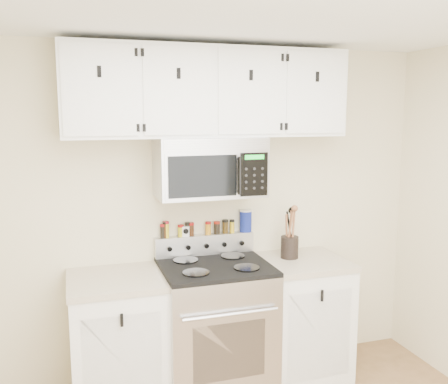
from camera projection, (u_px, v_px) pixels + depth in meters
name	position (u px, v px, depth m)	size (l,w,h in m)	color
back_wall	(203.00, 214.00, 3.77)	(3.50, 0.01, 2.50)	beige
range	(215.00, 326.00, 3.59)	(0.76, 0.65, 1.10)	#B7B7BA
base_cabinet_left	(118.00, 341.00, 3.41)	(0.64, 0.62, 0.92)	white
base_cabinet_right	(301.00, 317.00, 3.82)	(0.64, 0.62, 0.92)	white
microwave	(210.00, 167.00, 3.53)	(0.76, 0.44, 0.42)	#9E9EA3
upper_cabinets	(209.00, 92.00, 3.48)	(2.00, 0.35, 0.62)	white
utensil_crock	(290.00, 245.00, 3.77)	(0.13, 0.13, 0.39)	black
kitchen_timer	(185.00, 231.00, 3.71)	(0.07, 0.06, 0.08)	white
salt_canister	(246.00, 221.00, 3.85)	(0.09, 0.09, 0.17)	navy
spice_jar_0	(163.00, 231.00, 3.66)	(0.04, 0.04, 0.10)	black
spice_jar_1	(166.00, 229.00, 3.67)	(0.04, 0.04, 0.12)	#391F0D
spice_jar_2	(166.00, 229.00, 3.67)	(0.05, 0.05, 0.12)	gold
spice_jar_3	(181.00, 231.00, 3.70)	(0.04, 0.04, 0.09)	gold
spice_jar_4	(188.00, 229.00, 3.72)	(0.04, 0.04, 0.10)	black
spice_jar_5	(191.00, 229.00, 3.72)	(0.04, 0.04, 0.10)	#381E0D
spice_jar_6	(208.00, 228.00, 3.76)	(0.04, 0.04, 0.10)	orange
spice_jar_7	(217.00, 227.00, 3.79)	(0.05, 0.05, 0.10)	black
spice_jar_8	(225.00, 226.00, 3.80)	(0.04, 0.04, 0.10)	#3D2B0E
spice_jar_9	(232.00, 226.00, 3.82)	(0.04, 0.04, 0.10)	gold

